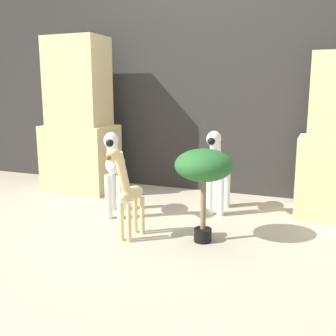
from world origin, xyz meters
name	(u,v)px	position (x,y,z in m)	size (l,w,h in m)	color
ground_plane	(147,242)	(0.00, 0.00, 0.00)	(14.00, 14.00, 0.00)	#B2A88E
wall_back	(211,81)	(0.00, 1.54, 1.10)	(6.40, 0.08, 2.20)	#2D2B28
rock_pillar_left	(79,123)	(-1.23, 1.07, 0.69)	(0.70, 0.47, 1.52)	#DBC184
zebra_right	(218,165)	(0.27, 0.82, 0.41)	(0.16, 0.50, 0.70)	white
zebra_left	(115,167)	(-0.48, 0.43, 0.41)	(0.30, 0.50, 0.70)	white
giraffe_figurine	(128,190)	(-0.14, 0.01, 0.35)	(0.13, 0.40, 0.65)	#E0C184
potted_palm_front	(204,168)	(0.35, 0.16, 0.51)	(0.39, 0.39, 0.64)	black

